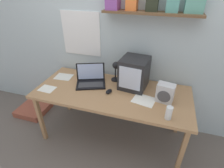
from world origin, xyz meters
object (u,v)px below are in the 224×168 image
(printed_handout, at_px, (64,77))
(juice_glass, at_px, (169,113))
(open_notebook, at_px, (47,89))
(corner_desk, at_px, (112,95))
(computer_mouse, at_px, (109,91))
(space_heater, at_px, (165,93))
(floor_cushion, at_px, (34,109))
(laptop, at_px, (91,79))
(loose_paper_near_monitor, at_px, (144,100))
(crt_monitor, at_px, (134,73))
(desk_lamp, at_px, (116,69))

(printed_handout, bearing_deg, juice_glass, -17.15)
(open_notebook, bearing_deg, printed_handout, 83.96)
(corner_desk, relative_size, computer_mouse, 16.19)
(space_heater, relative_size, printed_handout, 0.89)
(computer_mouse, distance_m, open_notebook, 0.76)
(space_heater, distance_m, open_notebook, 1.39)
(juice_glass, distance_m, floor_cushion, 2.21)
(laptop, distance_m, loose_paper_near_monitor, 0.73)
(laptop, bearing_deg, crt_monitor, -12.89)
(loose_paper_near_monitor, bearing_deg, space_heater, 13.55)
(laptop, relative_size, space_heater, 2.02)
(corner_desk, bearing_deg, juice_glass, -23.99)
(computer_mouse, bearing_deg, open_notebook, -168.57)
(corner_desk, xyz_separation_m, desk_lamp, (-0.02, 0.23, 0.24))
(open_notebook, bearing_deg, space_heater, 7.18)
(corner_desk, relative_size, desk_lamp, 6.48)
(crt_monitor, height_order, laptop, crt_monitor)
(open_notebook, bearing_deg, floor_cushion, 155.01)
(corner_desk, height_order, printed_handout, printed_handout)
(corner_desk, relative_size, crt_monitor, 4.94)
(space_heater, relative_size, loose_paper_near_monitor, 0.77)
(juice_glass, height_order, space_heater, space_heater)
(desk_lamp, distance_m, loose_paper_near_monitor, 0.54)
(computer_mouse, bearing_deg, floor_cushion, 174.23)
(desk_lamp, bearing_deg, laptop, -177.31)
(loose_paper_near_monitor, xyz_separation_m, floor_cushion, (-1.78, 0.17, -0.70))
(corner_desk, height_order, space_heater, space_heater)
(computer_mouse, bearing_deg, laptop, 154.14)
(crt_monitor, bearing_deg, floor_cushion, -170.26)
(laptop, relative_size, desk_lamp, 1.51)
(printed_handout, relative_size, open_notebook, 1.24)
(juice_glass, distance_m, loose_paper_near_monitor, 0.35)
(laptop, xyz_separation_m, loose_paper_near_monitor, (0.70, -0.17, -0.06))
(laptop, relative_size, computer_mouse, 3.78)
(desk_lamp, xyz_separation_m, juice_glass, (0.68, -0.52, -0.13))
(laptop, distance_m, open_notebook, 0.54)
(juice_glass, xyz_separation_m, floor_cushion, (-2.04, 0.39, -0.76))
(desk_lamp, relative_size, juice_glass, 2.06)
(space_heater, bearing_deg, corner_desk, -171.21)
(crt_monitor, bearing_deg, computer_mouse, -131.31)
(loose_paper_near_monitor, height_order, printed_handout, same)
(corner_desk, distance_m, space_heater, 0.62)
(crt_monitor, distance_m, floor_cushion, 1.84)
(computer_mouse, xyz_separation_m, printed_handout, (-0.71, 0.18, -0.01))
(space_heater, bearing_deg, floor_cushion, -172.94)
(printed_handout, bearing_deg, space_heater, -6.59)
(printed_handout, bearing_deg, corner_desk, -10.61)
(crt_monitor, bearing_deg, juice_glass, -40.85)
(desk_lamp, xyz_separation_m, computer_mouse, (-0.00, -0.27, -0.17))
(crt_monitor, xyz_separation_m, juice_glass, (0.43, -0.47, -0.12))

